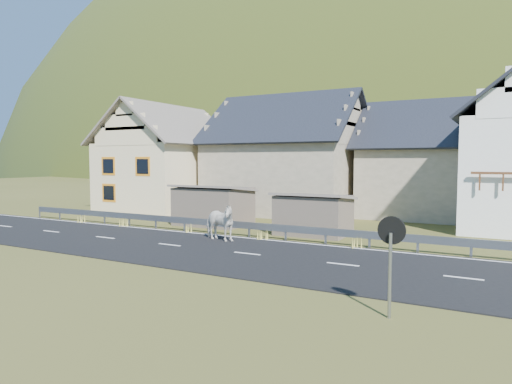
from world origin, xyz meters
The scene contains 13 objects.
ground centered at (0.00, 0.00, 0.00)m, with size 160.00×160.00×0.00m, color #3E4018.
road centered at (0.00, 0.00, 0.02)m, with size 60.00×7.00×0.04m, color black.
lane_markings centered at (0.00, 0.00, 0.04)m, with size 60.00×6.60×0.01m, color silver.
guardrail centered at (0.00, 3.68, 0.56)m, with size 28.10×0.09×0.75m.
shed_left centered at (-2.00, 6.50, 1.10)m, with size 4.30×3.30×2.40m, color #6B5C4F.
shed_right centered at (4.50, 6.00, 1.00)m, with size 3.80×2.90×2.20m, color #6B5C4F.
house_cream centered at (-10.00, 12.00, 4.36)m, with size 7.80×9.80×8.30m.
house_stone_a centered at (-1.00, 15.00, 4.63)m, with size 10.80×9.80×8.90m.
house_stone_b centered at (9.00, 17.00, 4.24)m, with size 9.80×8.80×8.10m.
mountain centered at (5.00, 180.00, -20.00)m, with size 440.00×280.00×260.00m, color #243513.
conifer_patch centered at (-55.00, 110.00, 6.00)m, with size 76.00×50.00×28.00m, color black.
horse centered at (1.30, 2.01, 0.92)m, with size 2.08×0.95×1.76m, color silver.
traffic_mirror centered at (10.71, -4.75, 1.81)m, with size 0.69×0.21×2.48m.
Camera 1 is at (13.04, -15.83, 3.82)m, focal length 32.00 mm.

